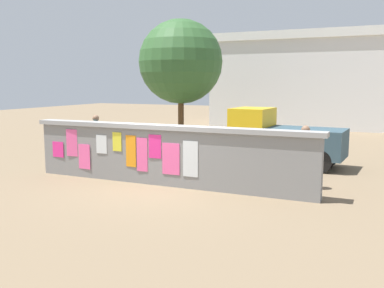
% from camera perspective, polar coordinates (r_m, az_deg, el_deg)
% --- Properties ---
extents(ground, '(60.00, 60.00, 0.00)m').
position_cam_1_polar(ground, '(18.72, 7.98, -0.17)').
color(ground, '#7A664C').
extents(poster_wall, '(8.16, 0.42, 1.60)m').
position_cam_1_polar(poster_wall, '(11.24, -3.60, -1.38)').
color(poster_wall, gray).
rests_on(poster_wall, ground).
extents(auto_rickshaw_truck, '(3.69, 1.74, 1.85)m').
position_cam_1_polar(auto_rickshaw_truck, '(14.23, 11.77, 0.79)').
color(auto_rickshaw_truck, black).
rests_on(auto_rickshaw_truck, ground).
extents(motorcycle, '(1.90, 0.56, 0.87)m').
position_cam_1_polar(motorcycle, '(15.74, -1.16, 0.04)').
color(motorcycle, black).
rests_on(motorcycle, ground).
extents(bicycle_near, '(1.70, 0.44, 0.95)m').
position_cam_1_polar(bicycle_near, '(13.72, -8.57, -1.66)').
color(bicycle_near, black).
rests_on(bicycle_near, ground).
extents(person_walking, '(0.47, 0.47, 1.62)m').
position_cam_1_polar(person_walking, '(14.73, -12.64, 1.35)').
color(person_walking, yellow).
rests_on(person_walking, ground).
extents(person_bystander, '(0.42, 0.42, 1.62)m').
position_cam_1_polar(person_bystander, '(11.16, 14.80, -0.84)').
color(person_bystander, '#BF6626').
rests_on(person_bystander, ground).
extents(tree_roadside, '(4.11, 4.11, 5.77)m').
position_cam_1_polar(tree_roadside, '(21.36, -1.51, 10.88)').
color(tree_roadside, brown).
rests_on(tree_roadside, ground).
extents(building_background, '(13.25, 5.48, 5.69)m').
position_cam_1_polar(building_background, '(27.93, 16.95, 8.15)').
color(building_background, silver).
rests_on(building_background, ground).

